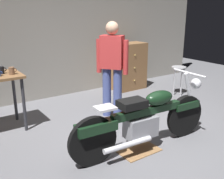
% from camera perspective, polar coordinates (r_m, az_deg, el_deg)
% --- Properties ---
extents(ground_plane, '(12.00, 12.00, 0.00)m').
position_cam_1_polar(ground_plane, '(3.93, 6.14, -11.55)').
color(ground_plane, slate).
extents(back_wall, '(8.00, 0.12, 3.10)m').
position_cam_1_polar(back_wall, '(5.86, -11.99, 13.48)').
color(back_wall, gray).
rests_on(back_wall, ground_plane).
extents(motorcycle, '(2.19, 0.60, 1.00)m').
position_cam_1_polar(motorcycle, '(3.64, 7.07, -6.14)').
color(motorcycle, black).
rests_on(motorcycle, ground_plane).
extents(person_standing, '(0.40, 0.47, 1.67)m').
position_cam_1_polar(person_standing, '(4.61, 0.03, 5.14)').
color(person_standing, '#46528F').
rests_on(person_standing, ground_plane).
extents(shop_stool, '(0.32, 0.32, 0.64)m').
position_cam_1_polar(shop_stool, '(6.10, 14.04, 3.46)').
color(shop_stool, '#B2B2B7').
rests_on(shop_stool, ground_plane).
extents(wooden_dresser, '(0.80, 0.47, 1.10)m').
position_cam_1_polar(wooden_dresser, '(6.37, 3.57, 4.97)').
color(wooden_dresser, brown).
rests_on(wooden_dresser, ground_plane).
extents(drip_tray, '(0.56, 0.40, 0.01)m').
position_cam_1_polar(drip_tray, '(3.78, 5.53, -12.70)').
color(drip_tray, olive).
rests_on(drip_tray, ground_plane).
extents(mug_brown_stoneware, '(0.12, 0.08, 0.11)m').
position_cam_1_polar(mug_brown_stoneware, '(4.35, -20.65, 3.77)').
color(mug_brown_stoneware, brown).
rests_on(mug_brown_stoneware, workbench).
extents(mug_black_matte, '(0.12, 0.08, 0.11)m').
position_cam_1_polar(mug_black_matte, '(4.46, -22.53, 3.85)').
color(mug_black_matte, black).
rests_on(mug_black_matte, workbench).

